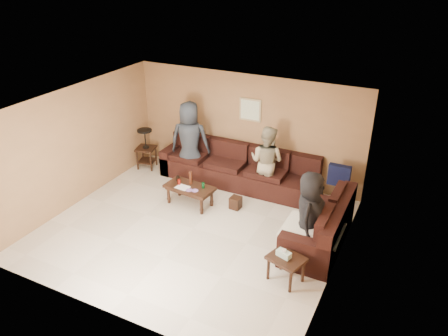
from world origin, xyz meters
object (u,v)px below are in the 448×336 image
at_px(waste_bin, 236,203).
at_px(person_middle, 267,161).
at_px(person_right, 309,215).
at_px(coffee_table, 190,189).
at_px(person_left, 190,141).
at_px(side_table_right, 286,260).
at_px(end_table_left, 146,148).
at_px(sectional_sofa, 261,189).

xyz_separation_m(waste_bin, person_middle, (0.34, 0.85, 0.67)).
height_order(person_middle, person_right, same).
bearing_deg(person_middle, coffee_table, 47.87).
bearing_deg(waste_bin, person_left, 152.13).
bearing_deg(waste_bin, side_table_right, -45.10).
relative_size(coffee_table, person_right, 0.68).
bearing_deg(side_table_right, person_right, 83.66).
relative_size(person_left, person_middle, 1.16).
bearing_deg(end_table_left, person_left, 1.52).
bearing_deg(person_left, side_table_right, 123.49).
relative_size(end_table_left, person_middle, 0.63).
xyz_separation_m(side_table_right, person_right, (0.10, 0.86, 0.40)).
height_order(sectional_sofa, end_table_left, end_table_left).
height_order(side_table_right, person_middle, person_middle).
distance_m(sectional_sofa, person_middle, 0.62).
height_order(coffee_table, person_right, person_right).
relative_size(coffee_table, person_left, 0.58).
bearing_deg(side_table_right, person_middle, 117.92).
bearing_deg(waste_bin, coffee_table, -163.21).
bearing_deg(person_right, person_middle, 36.83).
bearing_deg(coffee_table, person_left, 119.29).
bearing_deg(sectional_sofa, end_table_left, 174.04).
xyz_separation_m(coffee_table, side_table_right, (2.63, -1.40, 0.03)).
relative_size(sectional_sofa, person_right, 2.89).
distance_m(waste_bin, person_left, 1.95).
distance_m(side_table_right, person_right, 0.95).
distance_m(coffee_table, person_right, 2.81).
distance_m(waste_bin, person_right, 2.07).
distance_m(sectional_sofa, coffee_table, 1.53).
distance_m(coffee_table, person_middle, 1.77).
relative_size(waste_bin, person_middle, 0.16).
height_order(waste_bin, person_right, person_right).
distance_m(waste_bin, person_middle, 1.14).
xyz_separation_m(coffee_table, person_left, (-0.63, 1.12, 0.56)).
bearing_deg(person_middle, waste_bin, 74.72).
distance_m(end_table_left, person_right, 4.89).
distance_m(coffee_table, person_left, 1.40).
relative_size(sectional_sofa, side_table_right, 6.91).
bearing_deg(coffee_table, person_middle, 41.50).
distance_m(end_table_left, waste_bin, 2.96).
xyz_separation_m(coffee_table, waste_bin, (0.95, 0.29, -0.24)).
bearing_deg(coffee_table, sectional_sofa, 29.17).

